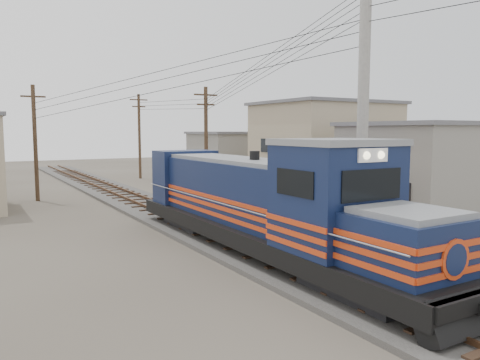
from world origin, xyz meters
TOP-DOWN VIEW (x-y plane):
  - ground at (0.00, 0.00)m, footprint 120.00×120.00m
  - ballast at (0.00, 10.00)m, footprint 3.60×70.00m
  - track at (0.00, 10.00)m, footprint 1.15×70.00m
  - locomotive at (0.00, 0.51)m, footprint 2.89×15.71m
  - utility_pole_main at (3.50, -0.50)m, footprint 0.40×0.40m
  - wooden_pole_mid at (4.50, 14.00)m, footprint 1.60×0.24m
  - wooden_pole_far at (4.80, 28.00)m, footprint 1.60×0.24m
  - wooden_pole_left at (-5.00, 18.00)m, footprint 1.60×0.24m
  - power_lines at (-0.14, 8.49)m, footprint 9.65×19.00m
  - shophouse_front at (11.50, 3.00)m, footprint 7.35×6.30m
  - shophouse_mid at (12.50, 12.00)m, footprint 8.40×7.35m
  - shophouse_back at (11.00, 22.00)m, footprint 6.30×6.30m
  - billboard at (5.49, 2.49)m, footprint 2.51×0.48m
  - market_umbrella at (6.28, 4.22)m, footprint 2.48×2.48m
  - vendor at (5.44, 7.31)m, footprint 0.79×0.73m
  - plant_nursery at (4.90, 4.34)m, footprint 3.41×3.10m

SIDE VIEW (x-z plane):
  - ground at x=0.00m, z-range 0.00..0.00m
  - ballast at x=0.00m, z-range 0.00..0.16m
  - track at x=0.00m, z-range 0.20..0.32m
  - plant_nursery at x=4.90m, z-range -0.07..0.99m
  - vendor at x=5.44m, z-range 0.00..1.82m
  - locomotive at x=0.00m, z-range -0.24..3.65m
  - shophouse_back at x=11.00m, z-range 0.01..4.21m
  - market_umbrella at x=6.28m, z-range 0.92..3.36m
  - shophouse_front at x=11.50m, z-range 0.01..4.71m
  - billboard at x=5.49m, z-range 0.94..4.83m
  - shophouse_mid at x=12.50m, z-range 0.01..6.21m
  - wooden_pole_mid at x=4.50m, z-range 0.18..7.18m
  - wooden_pole_left at x=-5.00m, z-range 0.18..7.18m
  - wooden_pole_far at x=4.80m, z-range 0.18..7.68m
  - utility_pole_main at x=3.50m, z-range 0.00..10.00m
  - power_lines at x=-0.14m, z-range 5.91..9.21m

